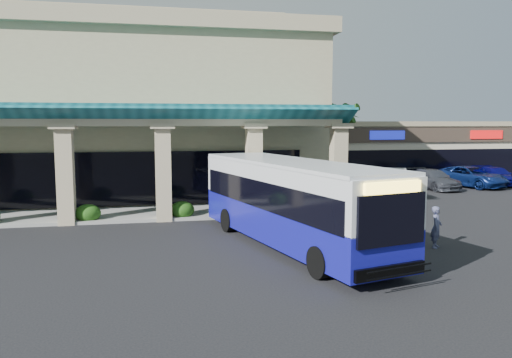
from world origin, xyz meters
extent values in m
plane|color=black|center=(0.00, 0.00, 0.00)|extent=(110.00, 110.00, 0.00)
imported|color=#4A4E70|center=(7.10, -2.34, 0.80)|extent=(0.68, 0.69, 1.61)
imported|color=#B5B5B5|center=(10.68, 14.04, 0.85)|extent=(3.48, 5.34, 1.69)
imported|color=silver|center=(13.68, 13.81, 0.75)|extent=(3.10, 4.83, 1.50)
imported|color=#41444F|center=(16.43, 13.25, 0.71)|extent=(2.35, 5.02, 1.42)
imported|color=navy|center=(19.79, 13.76, 0.77)|extent=(4.30, 6.11, 1.55)
imported|color=#07065F|center=(22.67, 14.65, 0.68)|extent=(2.48, 4.87, 1.35)
camera|label=1|loc=(-3.50, -19.30, 4.77)|focal=35.00mm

